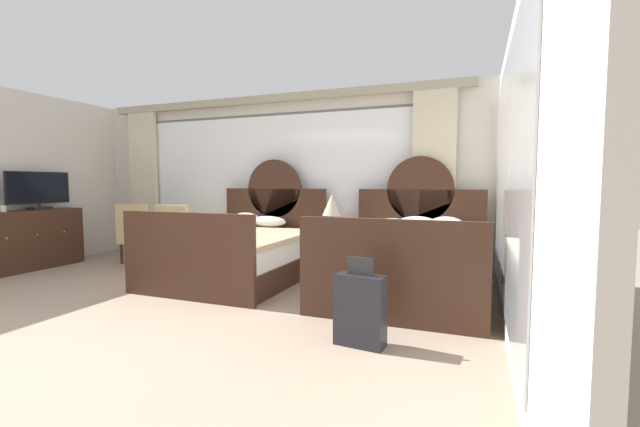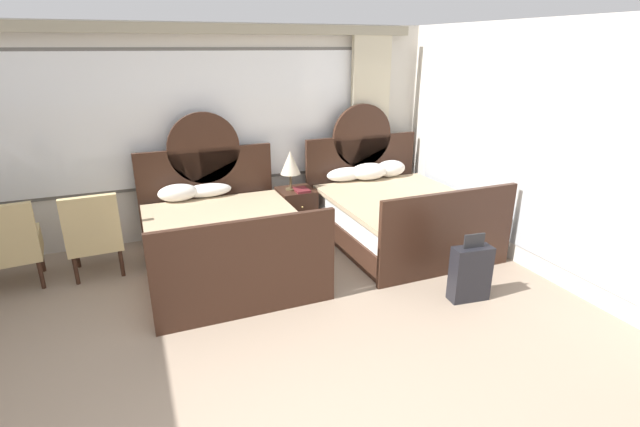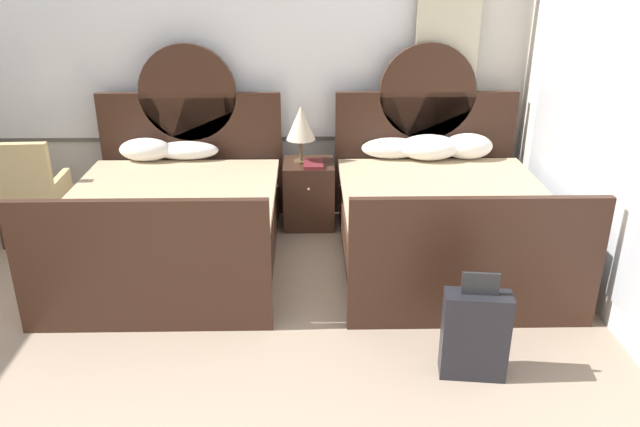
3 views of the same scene
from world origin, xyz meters
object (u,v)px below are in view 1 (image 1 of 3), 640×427
object	(u,v)px
book_on_nightstand	(337,231)
suitcase_on_floor	(360,310)
dresser_minibar	(27,240)
cup_on_dresser	(3,209)
tv_flatscreen	(39,190)
bed_near_window	(240,253)
armchair_by_window_left	(178,235)
table_lamp_on_nightstand	(332,205)
armchair_by_window_centre	(139,232)
nightstand_between_beds	(336,253)
bed_near_mirror	(408,263)

from	to	relation	value
book_on_nightstand	suitcase_on_floor	size ratio (longest dim) A/B	0.37
dresser_minibar	cup_on_dresser	distance (m)	0.59
book_on_nightstand	dresser_minibar	xyz separation A→B (m)	(-4.47, -1.27, -0.19)
dresser_minibar	suitcase_on_floor	xyz separation A→B (m)	(5.43, -1.00, -0.16)
tv_flatscreen	bed_near_window	bearing A→B (deg)	7.56
armchair_by_window_left	table_lamp_on_nightstand	bearing A→B (deg)	8.54
book_on_nightstand	suitcase_on_floor	xyz separation A→B (m)	(0.96, -2.26, -0.34)
table_lamp_on_nightstand	armchair_by_window_left	bearing A→B (deg)	-171.46
armchair_by_window_centre	suitcase_on_floor	bearing A→B (deg)	-25.19
armchair_by_window_centre	book_on_nightstand	bearing A→B (deg)	4.46
armchair_by_window_centre	nightstand_between_beds	bearing A→B (deg)	6.15
book_on_nightstand	bed_near_mirror	bearing A→B (deg)	-29.58
bed_near_mirror	tv_flatscreen	bearing A→B (deg)	-175.32
armchair_by_window_left	bed_near_window	bearing A→B (deg)	-15.44
table_lamp_on_nightstand	book_on_nightstand	bearing A→B (deg)	-42.60
table_lamp_on_nightstand	cup_on_dresser	size ratio (longest dim) A/B	4.82
table_lamp_on_nightstand	dresser_minibar	distance (m)	4.60
bed_near_window	suitcase_on_floor	world-z (taller)	bed_near_window
armchair_by_window_left	armchair_by_window_centre	bearing A→B (deg)	179.97
bed_near_window	armchair_by_window_left	distance (m)	1.40
bed_near_mirror	cup_on_dresser	world-z (taller)	bed_near_mirror
armchair_by_window_left	suitcase_on_floor	bearing A→B (deg)	-30.03
bed_near_window	armchair_by_window_left	world-z (taller)	bed_near_window
cup_on_dresser	armchair_by_window_left	distance (m)	2.37
book_on_nightstand	dresser_minibar	world-z (taller)	dresser_minibar
armchair_by_window_left	suitcase_on_floor	world-z (taller)	armchair_by_window_left
bed_near_window	suitcase_on_floor	distance (m)	2.68
cup_on_dresser	suitcase_on_floor	size ratio (longest dim) A/B	0.15
nightstand_between_beds	cup_on_dresser	distance (m)	4.72
bed_near_window	cup_on_dresser	size ratio (longest dim) A/B	19.88
nightstand_between_beds	tv_flatscreen	bearing A→B (deg)	-165.26
armchair_by_window_centre	tv_flatscreen	bearing A→B (deg)	-144.74
nightstand_between_beds	suitcase_on_floor	bearing A→B (deg)	-66.92
bed_near_window	nightstand_between_beds	xyz separation A→B (m)	(1.12, 0.72, -0.05)
tv_flatscreen	dresser_minibar	bearing A→B (deg)	-97.09
bed_near_window	armchair_by_window_centre	xyz separation A→B (m)	(-2.14, 0.37, 0.14)
suitcase_on_floor	nightstand_between_beds	bearing A→B (deg)	113.08
cup_on_dresser	armchair_by_window_left	world-z (taller)	cup_on_dresser
bed_near_window	cup_on_dresser	xyz separation A→B (m)	(-3.24, -0.97, 0.58)
dresser_minibar	armchair_by_window_centre	bearing A→B (deg)	40.88
bed_near_mirror	armchair_by_window_left	xyz separation A→B (m)	(-3.58, 0.35, 0.13)
nightstand_between_beds	armchair_by_window_centre	bearing A→B (deg)	-173.85
nightstand_between_beds	cup_on_dresser	bearing A→B (deg)	-158.82
armchair_by_window_left	nightstand_between_beds	bearing A→B (deg)	8.12
bed_near_window	dresser_minibar	distance (m)	3.36
table_lamp_on_nightstand	armchair_by_window_centre	xyz separation A→B (m)	(-3.19, -0.36, -0.48)
book_on_nightstand	tv_flatscreen	bearing A→B (deg)	-166.54
cup_on_dresser	suitcase_on_floor	bearing A→B (deg)	-7.06
nightstand_between_beds	armchair_by_window_left	world-z (taller)	armchair_by_window_left
bed_near_window	table_lamp_on_nightstand	bearing A→B (deg)	34.67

